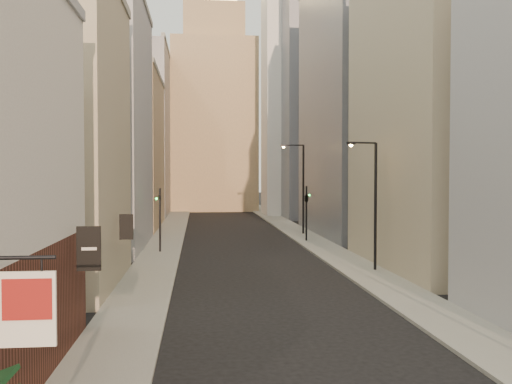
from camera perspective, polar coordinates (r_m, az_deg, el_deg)
name	(u,v)px	position (r m, az deg, el deg)	size (l,w,h in m)	color
sidewalk_left	(171,231)	(60.85, -8.47, -3.87)	(3.00, 140.00, 0.15)	gray
sidewalk_right	(293,230)	(61.62, 3.72, -3.78)	(3.00, 140.00, 0.15)	gray
left_bldg_beige	(41,138)	(32.63, -20.71, 5.04)	(8.00, 12.00, 16.00)	tan
left_bldg_grey	(95,126)	(48.37, -15.82, 6.39)	(8.00, 16.00, 20.00)	#9C9CA2
left_bldg_tan	(124,152)	(66.05, -13.09, 3.87)	(8.00, 18.00, 17.00)	#9A815F
left_bldg_wingrid	(141,134)	(86.09, -11.40, 5.73)	(8.00, 20.00, 24.00)	gray
right_bldg_beige	(442,113)	(38.97, 18.07, 7.48)	(8.00, 16.00, 20.00)	tan
right_bldg_wingrid	(356,104)	(58.05, 10.00, 8.63)	(8.00, 20.00, 26.00)	gray
highrise	(344,42)	(88.42, 8.81, 14.59)	(21.00, 23.00, 51.20)	gray
clock_tower	(214,106)	(98.19, -4.25, 8.58)	(14.00, 14.00, 44.90)	#9A815F
white_tower	(291,89)	(85.50, 3.51, 10.24)	(8.00, 8.00, 41.50)	silver
streetlamp_mid	(373,198)	(35.91, 11.59, -0.60)	(2.06, 0.75, 8.06)	black
streetlamp_far	(301,183)	(56.80, 4.52, 0.86)	(2.36, 0.38, 9.00)	black
traffic_light_left	(160,207)	(44.18, -9.59, -1.47)	(0.61, 0.55, 5.00)	black
traffic_light_right	(306,200)	(50.91, 5.07, -0.76)	(0.67, 0.67, 5.00)	black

